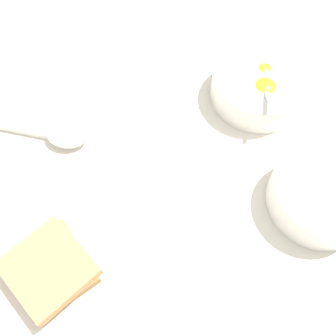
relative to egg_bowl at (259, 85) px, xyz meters
name	(u,v)px	position (x,y,z in m)	size (l,w,h in m)	color
ground_plane	(183,185)	(0.21, 0.05, -0.03)	(3.00, 3.00, 0.00)	silver
egg_bowl	(259,85)	(0.00, 0.00, 0.00)	(0.16, 0.16, 0.08)	white
toast_plate	(56,273)	(0.44, 0.04, -0.02)	(0.22, 0.22, 0.01)	white
toast_sandwich	(50,269)	(0.44, 0.03, 0.00)	(0.10, 0.11, 0.04)	#9E7042
soup_spoon	(60,134)	(0.31, -0.15, -0.01)	(0.12, 0.14, 0.03)	white
congee_bowl	(323,193)	(0.08, 0.20, 0.00)	(0.16, 0.16, 0.06)	white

